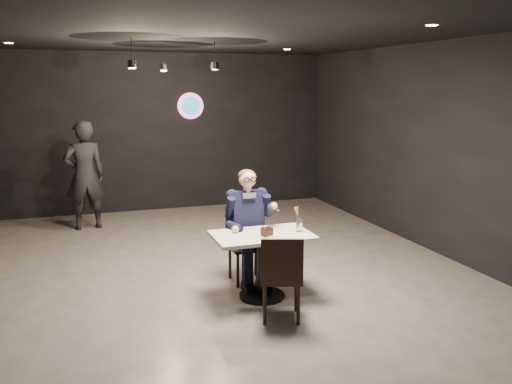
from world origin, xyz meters
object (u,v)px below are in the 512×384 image
object	(u,v)px
sundae_glass	(299,224)
seated_man	(247,225)
chair_far	(247,245)
passerby	(85,175)
main_table	(262,266)
chair_near	(281,276)

from	to	relation	value
sundae_glass	seated_man	bearing A→B (deg)	127.43
chair_far	passerby	world-z (taller)	passerby
seated_man	main_table	bearing A→B (deg)	-90.00
chair_far	passerby	bearing A→B (deg)	118.50
chair_far	sundae_glass	distance (m)	0.82
seated_man	sundae_glass	xyz separation A→B (m)	(0.44, -0.58, 0.11)
chair_near	seated_man	xyz separation A→B (m)	(0.00, 1.14, 0.26)
passerby	sundae_glass	bearing A→B (deg)	112.85
chair_far	chair_near	xyz separation A→B (m)	(0.00, -1.14, 0.00)
main_table	chair_near	world-z (taller)	chair_near
chair_near	passerby	size ratio (longest dim) A/B	0.50
main_table	seated_man	bearing A→B (deg)	90.00
chair_far	seated_man	distance (m)	0.26
main_table	chair_near	xyz separation A→B (m)	(0.00, -0.59, 0.09)
seated_man	sundae_glass	world-z (taller)	seated_man
chair_near	passerby	world-z (taller)	passerby
main_table	seated_man	world-z (taller)	seated_man
chair_near	passerby	distance (m)	4.80
main_table	chair_far	world-z (taller)	chair_far
chair_near	sundae_glass	distance (m)	0.81
chair_near	seated_man	size ratio (longest dim) A/B	0.64
chair_far	seated_man	xyz separation A→B (m)	(0.00, -0.00, 0.26)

